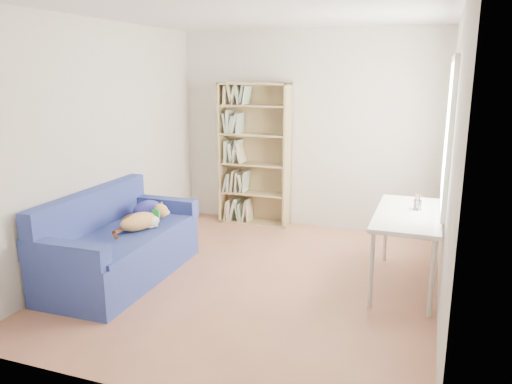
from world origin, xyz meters
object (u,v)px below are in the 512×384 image
(bookshelf, at_px, (254,160))
(pen_cup, at_px, (417,204))
(sofa, at_px, (120,245))
(desk, at_px, (408,219))

(bookshelf, bearing_deg, pen_cup, -31.30)
(sofa, distance_m, pen_cup, 3.02)
(sofa, xyz_separation_m, pen_cup, (2.84, 0.90, 0.47))
(sofa, distance_m, desk, 2.89)
(bookshelf, relative_size, pen_cup, 12.06)
(desk, height_order, pen_cup, pen_cup)
(sofa, bearing_deg, desk, 14.18)
(desk, xyz_separation_m, pen_cup, (0.07, 0.14, 0.13))
(bookshelf, height_order, pen_cup, bookshelf)
(bookshelf, distance_m, pen_cup, 2.56)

